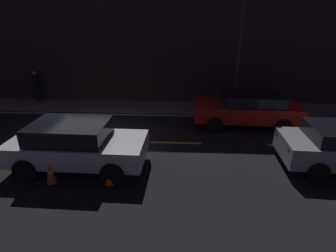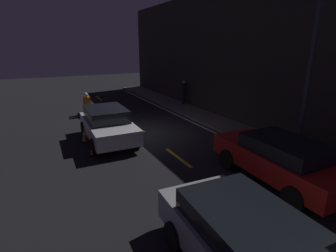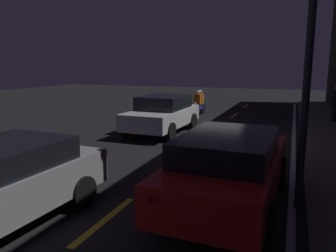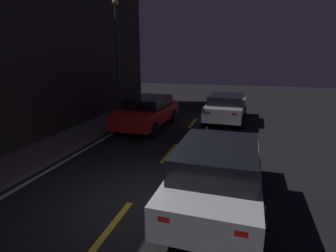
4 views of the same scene
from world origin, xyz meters
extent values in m
plane|color=black|center=(0.00, 0.00, 0.00)|extent=(56.00, 56.00, 0.00)
cube|color=#605B56|center=(0.00, 4.29, 0.06)|extent=(28.00, 1.86, 0.11)
cube|color=#2D2826|center=(0.00, 5.37, 3.68)|extent=(28.00, 0.30, 7.36)
cube|color=gold|center=(-10.00, 0.00, 0.00)|extent=(2.00, 0.14, 0.01)
cube|color=gold|center=(-5.50, 0.00, 0.00)|extent=(2.00, 0.14, 0.01)
cube|color=gold|center=(-1.00, 0.00, 0.00)|extent=(2.00, 0.14, 0.01)
cube|color=gold|center=(3.50, 0.00, 0.00)|extent=(2.00, 0.14, 0.01)
cube|color=gold|center=(8.00, 0.00, 0.00)|extent=(2.00, 0.14, 0.01)
cube|color=silver|center=(0.00, 3.11, 0.00)|extent=(25.20, 0.14, 0.01)
cube|color=silver|center=(0.50, -1.94, 0.67)|extent=(4.20, 1.92, 0.63)
cube|color=black|center=(0.29, -1.93, 1.25)|extent=(2.32, 1.69, 0.53)
cube|color=red|center=(-1.53, -1.30, 0.82)|extent=(0.06, 0.20, 0.10)
cube|color=red|center=(-1.56, -2.48, 0.82)|extent=(0.06, 0.20, 0.10)
cylinder|color=black|center=(1.81, -1.07, 0.35)|extent=(0.70, 0.20, 0.70)
cylinder|color=black|center=(1.77, -2.86, 0.35)|extent=(0.70, 0.20, 0.70)
cylinder|color=black|center=(-0.77, -1.01, 0.35)|extent=(0.70, 0.20, 0.70)
cylinder|color=black|center=(-0.81, -2.80, 0.35)|extent=(0.70, 0.20, 0.70)
cube|color=red|center=(6.50, 1.93, 0.69)|extent=(4.53, 1.94, 0.67)
cube|color=black|center=(6.72, 1.92, 1.24)|extent=(2.51, 1.69, 0.44)
cube|color=red|center=(8.68, 1.27, 0.85)|extent=(0.07, 0.20, 0.10)
cylinder|color=black|center=(5.09, 1.10, 0.35)|extent=(0.70, 0.20, 0.70)
cylinder|color=black|center=(5.15, 2.85, 0.35)|extent=(0.70, 0.20, 0.70)
cylinder|color=black|center=(7.85, 1.01, 0.35)|extent=(0.70, 0.20, 0.70)
cylinder|color=black|center=(7.91, 2.75, 0.35)|extent=(0.70, 0.20, 0.70)
cube|color=black|center=(8.79, -1.59, 1.21)|extent=(2.41, 1.74, 0.42)
cube|color=red|center=(6.93, -0.91, 0.83)|extent=(0.07, 0.20, 0.10)
cube|color=red|center=(6.88, -2.09, 0.83)|extent=(0.07, 0.20, 0.10)
cylinder|color=black|center=(7.73, -0.65, 0.32)|extent=(0.65, 0.21, 0.64)
cylinder|color=black|center=(7.64, -2.42, 0.32)|extent=(0.65, 0.21, 0.64)
cylinder|color=black|center=(-3.85, -1.92, 0.33)|extent=(0.67, 0.12, 0.66)
cylinder|color=black|center=(-5.45, -1.83, 0.33)|extent=(0.67, 0.14, 0.66)
cube|color=navy|center=(-4.65, -1.88, 0.48)|extent=(1.24, 0.31, 0.30)
sphere|color=#F2EABF|center=(-4.13, -1.91, 0.71)|extent=(0.14, 0.14, 0.14)
cube|color=orange|center=(-4.55, -1.88, 0.91)|extent=(0.30, 0.38, 0.55)
sphere|color=silver|center=(-4.55, -1.88, 1.29)|extent=(0.22, 0.22, 0.22)
cube|color=orange|center=(-4.95, -1.86, 0.91)|extent=(0.30, 0.38, 0.55)
sphere|color=silver|center=(-4.95, -1.86, 1.29)|extent=(0.22, 0.22, 0.22)
cube|color=black|center=(-0.01, -2.89, 0.01)|extent=(0.37, 0.37, 0.03)
cone|color=orange|center=(-0.01, -2.89, 0.34)|extent=(0.28, 0.28, 0.62)
cylinder|color=white|center=(-0.01, -2.89, 0.37)|extent=(0.16, 0.16, 0.07)
cube|color=black|center=(1.68, -2.83, 0.01)|extent=(0.46, 0.46, 0.03)
cone|color=orange|center=(1.68, -2.83, 0.32)|extent=(0.36, 0.36, 0.58)
cylinder|color=white|center=(1.68, -2.83, 0.35)|extent=(0.20, 0.20, 0.07)
cylinder|color=black|center=(-4.41, 4.86, 0.50)|extent=(0.28, 0.28, 0.78)
cylinder|color=black|center=(-4.41, 4.86, 1.24)|extent=(0.34, 0.34, 0.69)
sphere|color=tan|center=(-4.41, 4.86, 1.70)|extent=(0.23, 0.23, 0.23)
cylinder|color=#333338|center=(6.22, 3.21, 2.75)|extent=(0.14, 0.14, 5.50)
camera|label=1|loc=(3.67, -9.11, 4.38)|focal=28.00mm
camera|label=2|loc=(11.68, -4.63, 4.19)|focal=28.00mm
camera|label=3|loc=(12.68, 3.00, 2.71)|focal=35.00mm
camera|label=4|loc=(-5.02, -2.35, 3.31)|focal=28.00mm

